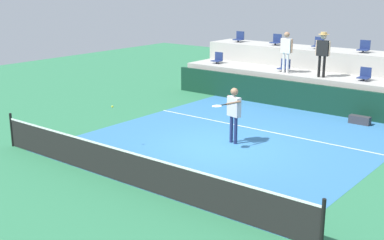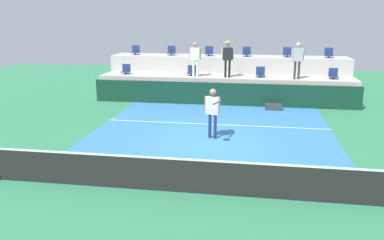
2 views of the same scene
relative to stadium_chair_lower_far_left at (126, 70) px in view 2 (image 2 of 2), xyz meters
name	(u,v)px [view 2 (image 2 of 2)]	position (x,y,z in m)	size (l,w,h in m)	color
ground_plane	(208,143)	(5.31, -7.23, -1.46)	(40.00, 40.00, 0.00)	#2D754C
court_inner_paint	(211,135)	(5.31, -6.23, -1.46)	(9.00, 10.00, 0.01)	teal
court_service_line	(215,124)	(5.31, -4.83, -1.46)	(9.00, 0.06, 0.00)	white
tennis_net	(189,175)	(5.31, -11.23, -0.97)	(10.48, 0.08, 1.07)	black
sponsor_backboard	(223,94)	(5.31, -1.23, -0.91)	(13.00, 0.16, 1.10)	#0F3323
seating_tier_lower	(225,88)	(5.31, 0.07, -0.84)	(13.00, 1.80, 1.25)	#ADAAA3
seating_tier_upper	(228,75)	(5.31, 1.87, -0.41)	(13.00, 1.80, 2.10)	#ADAAA3
stadium_chair_lower_far_left	(126,70)	(0.00, 0.00, 0.00)	(0.44, 0.40, 0.52)	#2D2D33
stadium_chair_lower_left	(192,71)	(3.57, 0.00, 0.00)	(0.44, 0.40, 0.52)	#2D2D33
stadium_chair_lower_right	(260,73)	(7.10, 0.00, 0.00)	(0.44, 0.40, 0.52)	#2D2D33
stadium_chair_lower_far_right	(333,74)	(10.65, 0.00, 0.00)	(0.44, 0.40, 0.52)	#2D2D33
stadium_chair_upper_far_left	(136,51)	(0.01, 1.80, 0.85)	(0.44, 0.40, 0.52)	#2D2D33
stadium_chair_upper_left	(171,51)	(2.11, 1.80, 0.85)	(0.44, 0.40, 0.52)	#2D2D33
stadium_chair_upper_mid_left	(209,52)	(4.25, 1.80, 0.85)	(0.44, 0.40, 0.52)	#2D2D33
stadium_chair_upper_mid_right	(247,52)	(6.34, 1.80, 0.85)	(0.44, 0.40, 0.52)	#2D2D33
stadium_chair_upper_right	(287,53)	(8.51, 1.80, 0.85)	(0.44, 0.40, 0.52)	#2D2D33
stadium_chair_upper_far_right	(329,54)	(10.67, 1.80, 0.85)	(0.44, 0.40, 0.52)	#2D2D33
tennis_player	(213,108)	(5.39, -6.68, -0.35)	(0.61, 1.32, 1.81)	navy
spectator_in_grey	(195,56)	(3.81, -0.38, 0.84)	(0.61, 0.25, 1.74)	white
spectator_with_hat	(228,55)	(5.45, -0.38, 0.92)	(0.62, 0.46, 1.83)	black
spectator_leaning_on_rail	(298,57)	(8.85, -0.38, 0.87)	(0.61, 0.28, 1.78)	#2D2D33
tennis_ball	(114,119)	(2.76, -9.39, -0.13)	(0.07, 0.07, 0.07)	#CCE033
equipment_bag	(273,107)	(7.74, -1.90, -1.31)	(0.76, 0.28, 0.30)	#333338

